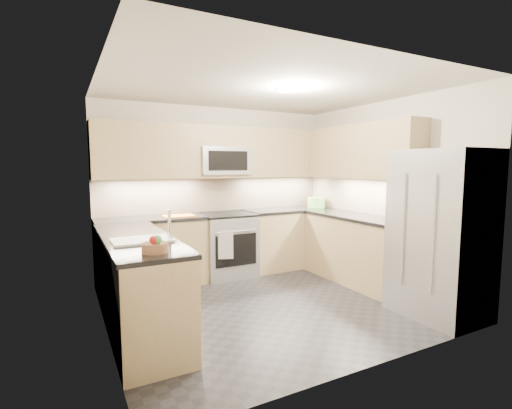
# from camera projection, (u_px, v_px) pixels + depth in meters

# --- Properties ---
(floor) EXTENTS (3.60, 3.20, 0.00)m
(floor) POSITION_uv_depth(u_px,v_px,m) (270.00, 303.00, 4.41)
(floor) COLOR black
(floor) RESTS_ON ground
(ceiling) EXTENTS (3.60, 3.20, 0.02)m
(ceiling) POSITION_uv_depth(u_px,v_px,m) (271.00, 88.00, 4.14)
(ceiling) COLOR beige
(ceiling) RESTS_ON wall_back
(wall_back) EXTENTS (3.60, 0.02, 2.50)m
(wall_back) POSITION_uv_depth(u_px,v_px,m) (218.00, 191.00, 5.68)
(wall_back) COLOR beige
(wall_back) RESTS_ON floor
(wall_front) EXTENTS (3.60, 0.02, 2.50)m
(wall_front) POSITION_uv_depth(u_px,v_px,m) (373.00, 215.00, 2.87)
(wall_front) COLOR beige
(wall_front) RESTS_ON floor
(wall_left) EXTENTS (0.02, 3.20, 2.50)m
(wall_left) POSITION_uv_depth(u_px,v_px,m) (102.00, 207.00, 3.44)
(wall_left) COLOR beige
(wall_left) RESTS_ON floor
(wall_right) EXTENTS (0.02, 3.20, 2.50)m
(wall_right) POSITION_uv_depth(u_px,v_px,m) (383.00, 193.00, 5.11)
(wall_right) COLOR beige
(wall_right) RESTS_ON floor
(base_cab_back_left) EXTENTS (1.42, 0.60, 0.90)m
(base_cab_back_left) POSITION_uv_depth(u_px,v_px,m) (152.00, 253.00, 5.00)
(base_cab_back_left) COLOR tan
(base_cab_back_left) RESTS_ON floor
(base_cab_back_right) EXTENTS (1.42, 0.60, 0.90)m
(base_cab_back_right) POSITION_uv_depth(u_px,v_px,m) (288.00, 239.00, 6.01)
(base_cab_back_right) COLOR tan
(base_cab_back_right) RESTS_ON floor
(base_cab_right) EXTENTS (0.60, 1.70, 0.90)m
(base_cab_right) POSITION_uv_depth(u_px,v_px,m) (357.00, 250.00, 5.19)
(base_cab_right) COLOR tan
(base_cab_right) RESTS_ON floor
(base_cab_peninsula) EXTENTS (0.60, 2.00, 0.90)m
(base_cab_peninsula) POSITION_uv_depth(u_px,v_px,m) (138.00, 285.00, 3.66)
(base_cab_peninsula) COLOR tan
(base_cab_peninsula) RESTS_ON floor
(countertop_back_left) EXTENTS (1.42, 0.63, 0.04)m
(countertop_back_left) POSITION_uv_depth(u_px,v_px,m) (151.00, 219.00, 4.95)
(countertop_back_left) COLOR black
(countertop_back_left) RESTS_ON base_cab_back_left
(countertop_back_right) EXTENTS (1.42, 0.63, 0.04)m
(countertop_back_right) POSITION_uv_depth(u_px,v_px,m) (288.00, 210.00, 5.96)
(countertop_back_right) COLOR black
(countertop_back_right) RESTS_ON base_cab_back_right
(countertop_right) EXTENTS (0.63, 1.70, 0.04)m
(countertop_right) POSITION_uv_depth(u_px,v_px,m) (358.00, 217.00, 5.14)
(countertop_right) COLOR black
(countertop_right) RESTS_ON base_cab_right
(countertop_peninsula) EXTENTS (0.63, 2.00, 0.04)m
(countertop_peninsula) POSITION_uv_depth(u_px,v_px,m) (137.00, 239.00, 3.62)
(countertop_peninsula) COLOR black
(countertop_peninsula) RESTS_ON base_cab_peninsula
(upper_cab_back) EXTENTS (3.60, 0.35, 0.75)m
(upper_cab_back) POSITION_uv_depth(u_px,v_px,m) (222.00, 152.00, 5.47)
(upper_cab_back) COLOR tan
(upper_cab_back) RESTS_ON wall_back
(upper_cab_right) EXTENTS (0.35, 1.95, 0.75)m
(upper_cab_right) POSITION_uv_depth(u_px,v_px,m) (361.00, 152.00, 5.21)
(upper_cab_right) COLOR tan
(upper_cab_right) RESTS_ON wall_right
(backsplash_back) EXTENTS (3.60, 0.01, 0.51)m
(backsplash_back) POSITION_uv_depth(u_px,v_px,m) (218.00, 194.00, 5.68)
(backsplash_back) COLOR tan
(backsplash_back) RESTS_ON wall_back
(backsplash_right) EXTENTS (0.01, 2.30, 0.51)m
(backsplash_right) POSITION_uv_depth(u_px,v_px,m) (360.00, 195.00, 5.51)
(backsplash_right) COLOR tan
(backsplash_right) RESTS_ON wall_right
(gas_range) EXTENTS (0.76, 0.65, 0.91)m
(gas_range) POSITION_uv_depth(u_px,v_px,m) (227.00, 245.00, 5.48)
(gas_range) COLOR #989B9F
(gas_range) RESTS_ON floor
(range_cooktop) EXTENTS (0.76, 0.65, 0.03)m
(range_cooktop) POSITION_uv_depth(u_px,v_px,m) (227.00, 215.00, 5.43)
(range_cooktop) COLOR black
(range_cooktop) RESTS_ON gas_range
(oven_door_glass) EXTENTS (0.62, 0.02, 0.45)m
(oven_door_glass) POSITION_uv_depth(u_px,v_px,m) (236.00, 250.00, 5.19)
(oven_door_glass) COLOR black
(oven_door_glass) RESTS_ON gas_range
(oven_handle) EXTENTS (0.60, 0.02, 0.02)m
(oven_handle) POSITION_uv_depth(u_px,v_px,m) (237.00, 231.00, 5.14)
(oven_handle) COLOR #B2B5BA
(oven_handle) RESTS_ON gas_range
(microwave) EXTENTS (0.76, 0.40, 0.40)m
(microwave) POSITION_uv_depth(u_px,v_px,m) (223.00, 161.00, 5.46)
(microwave) COLOR #A0A2A8
(microwave) RESTS_ON upper_cab_back
(microwave_door) EXTENTS (0.60, 0.01, 0.28)m
(microwave_door) POSITION_uv_depth(u_px,v_px,m) (228.00, 161.00, 5.28)
(microwave_door) COLOR black
(microwave_door) RESTS_ON microwave
(refrigerator) EXTENTS (0.70, 0.90, 1.80)m
(refrigerator) POSITION_uv_depth(u_px,v_px,m) (441.00, 234.00, 3.97)
(refrigerator) COLOR #A4A6AC
(refrigerator) RESTS_ON floor
(fridge_handle_left) EXTENTS (0.02, 0.02, 1.20)m
(fridge_handle_left) POSITION_uv_depth(u_px,v_px,m) (433.00, 235.00, 3.64)
(fridge_handle_left) COLOR #B2B5BA
(fridge_handle_left) RESTS_ON refrigerator
(fridge_handle_right) EXTENTS (0.02, 0.02, 1.20)m
(fridge_handle_right) POSITION_uv_depth(u_px,v_px,m) (403.00, 230.00, 3.95)
(fridge_handle_right) COLOR #B2B5BA
(fridge_handle_right) RESTS_ON refrigerator
(sink_basin) EXTENTS (0.52, 0.38, 0.16)m
(sink_basin) POSITION_uv_depth(u_px,v_px,m) (142.00, 248.00, 3.40)
(sink_basin) COLOR white
(sink_basin) RESTS_ON base_cab_peninsula
(faucet) EXTENTS (0.03, 0.03, 0.28)m
(faucet) POSITION_uv_depth(u_px,v_px,m) (170.00, 224.00, 3.50)
(faucet) COLOR silver
(faucet) RESTS_ON countertop_peninsula
(utensil_bowl) EXTENTS (0.32, 0.32, 0.16)m
(utensil_bowl) POSITION_uv_depth(u_px,v_px,m) (316.00, 202.00, 6.15)
(utensil_bowl) COLOR #6BB74E
(utensil_bowl) RESTS_ON countertop_back_right
(cutting_board) EXTENTS (0.42, 0.31, 0.01)m
(cutting_board) POSITION_uv_depth(u_px,v_px,m) (179.00, 216.00, 5.06)
(cutting_board) COLOR orange
(cutting_board) RESTS_ON countertop_back_left
(fruit_basket) EXTENTS (0.24, 0.24, 0.08)m
(fruit_basket) POSITION_uv_depth(u_px,v_px,m) (155.00, 248.00, 2.95)
(fruit_basket) COLOR #9A6748
(fruit_basket) RESTS_ON countertop_peninsula
(fruit_apple) EXTENTS (0.07, 0.07, 0.07)m
(fruit_apple) POSITION_uv_depth(u_px,v_px,m) (154.00, 240.00, 2.87)
(fruit_apple) COLOR red
(fruit_apple) RESTS_ON fruit_basket
(fruit_pear) EXTENTS (0.07, 0.07, 0.07)m
(fruit_pear) POSITION_uv_depth(u_px,v_px,m) (157.00, 240.00, 2.89)
(fruit_pear) COLOR #47A750
(fruit_pear) RESTS_ON fruit_basket
(dish_towel_check) EXTENTS (0.20, 0.09, 0.39)m
(dish_towel_check) POSITION_uv_depth(u_px,v_px,m) (226.00, 245.00, 5.06)
(dish_towel_check) COLOR silver
(dish_towel_check) RESTS_ON oven_handle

